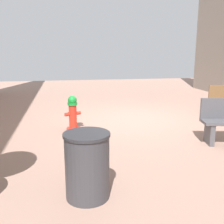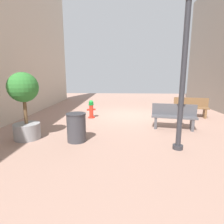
{
  "view_description": "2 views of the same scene",
  "coord_description": "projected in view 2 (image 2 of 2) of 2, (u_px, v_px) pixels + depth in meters",
  "views": [
    {
      "loc": [
        2.03,
        7.09,
        1.89
      ],
      "look_at": [
        0.97,
        1.47,
        0.6
      ],
      "focal_mm": 41.87,
      "sensor_mm": 36.0,
      "label": 1
    },
    {
      "loc": [
        0.39,
        9.27,
        2.03
      ],
      "look_at": [
        0.74,
        2.16,
        0.6
      ],
      "focal_mm": 29.22,
      "sensor_mm": 36.0,
      "label": 2
    }
  ],
  "objects": [
    {
      "name": "trash_bin",
      "position": [
        76.0,
        127.0,
        5.64
      ],
      "size": [
        0.61,
        0.61,
        0.89
      ],
      "color": "#38383D",
      "rests_on": "ground_plane"
    },
    {
      "name": "bench_near",
      "position": [
        191.0,
        107.0,
        8.99
      ],
      "size": [
        1.66,
        0.75,
        0.95
      ],
      "color": "brown",
      "rests_on": "ground_plane"
    },
    {
      "name": "bench_far",
      "position": [
        174.0,
        116.0,
        6.98
      ],
      "size": [
        1.71,
        0.77,
        0.95
      ],
      "color": "#4C4C51",
      "rests_on": "ground_plane"
    },
    {
      "name": "street_lamp",
      "position": [
        185.0,
        54.0,
        4.61
      ],
      "size": [
        0.36,
        0.36,
        4.16
      ],
      "color": "#2D2D33",
      "rests_on": "ground_plane"
    },
    {
      "name": "ground_plane",
      "position": [
        128.0,
        115.0,
        9.46
      ],
      "size": [
        23.4,
        23.4,
        0.0
      ],
      "primitive_type": "plane",
      "color": "#9E7A6B"
    },
    {
      "name": "fire_hydrant",
      "position": [
        91.0,
        109.0,
        8.79
      ],
      "size": [
        0.42,
        0.39,
        0.86
      ],
      "color": "red",
      "rests_on": "ground_plane"
    },
    {
      "name": "planter_tree",
      "position": [
        24.0,
        101.0,
        5.71
      ],
      "size": [
        0.93,
        0.93,
        2.13
      ],
      "color": "gray",
      "rests_on": "ground_plane"
    }
  ]
}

